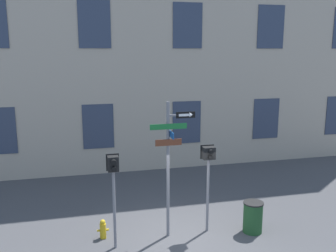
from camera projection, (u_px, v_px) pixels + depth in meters
The scene contains 7 objects.
ground_plane at pixel (184, 240), 10.85m from camera, with size 60.00×60.00×0.00m, color #424244.
building_facade at pixel (141, 25), 16.13m from camera, with size 24.00×0.63×12.90m.
street_sign_pole at pixel (170, 158), 10.64m from camera, with size 1.31×0.80×4.01m.
pedestrian_signal_left at pixel (113, 176), 10.01m from camera, with size 0.35×0.40×2.67m.
pedestrian_signal_right at pixel (208, 164), 10.99m from camera, with size 0.41×0.40×2.67m.
fire_hydrant at pixel (103, 229), 10.90m from camera, with size 0.34×0.18×0.58m.
trash_bin at pixel (253, 217), 11.24m from camera, with size 0.61×0.61×0.95m.
Camera 1 is at (-2.82, -9.58, 5.40)m, focal length 40.00 mm.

